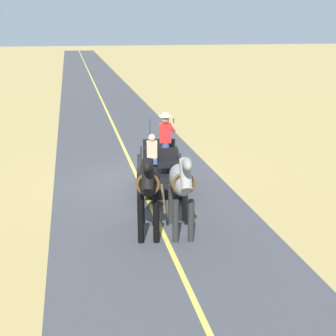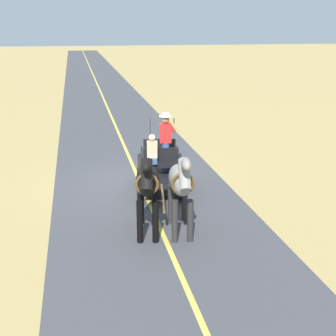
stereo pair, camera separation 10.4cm
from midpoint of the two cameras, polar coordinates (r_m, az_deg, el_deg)
The scene contains 6 objects.
ground_plane at distance 15.01m, azimuth -3.15°, elevation -1.99°, with size 200.00×200.00×0.00m, color tan.
road_surface at distance 15.01m, azimuth -3.15°, elevation -1.97°, with size 5.48×160.00×0.01m, color #424247.
road_centre_stripe at distance 15.01m, azimuth -3.15°, elevation -1.96°, with size 0.12×160.00×0.00m, color #DBCC4C.
horse_drawn_carriage at distance 14.08m, azimuth -0.72°, elevation 0.22°, with size 1.76×4.51×2.50m.
horse_near_side at distance 11.07m, azimuth 1.85°, elevation -1.84°, with size 0.73×2.14×2.21m.
horse_off_side at distance 11.03m, azimuth -2.27°, elevation -1.90°, with size 0.82×2.15×2.21m.
Camera 2 is at (1.92, 14.04, 4.95)m, focal length 49.63 mm.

